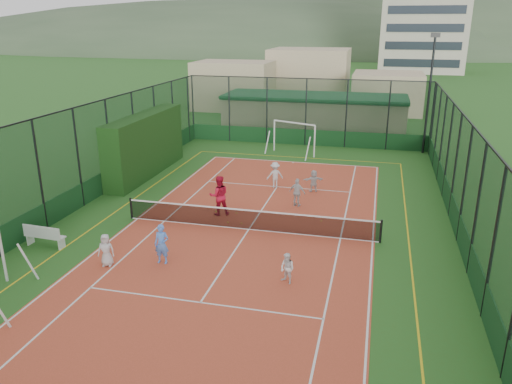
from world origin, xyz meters
TOP-DOWN VIEW (x-y plane):
  - ground at (0.00, 0.00)m, footprint 300.00×300.00m
  - court_slab at (0.00, 0.00)m, footprint 11.17×23.97m
  - tennis_net at (0.00, 0.00)m, footprint 11.67×0.12m
  - perimeter_fence at (0.00, 0.00)m, footprint 18.12×34.12m
  - floodlight_ne at (8.60, 16.60)m, footprint 0.60×0.26m
  - clubhouse at (0.00, 22.00)m, footprint 15.20×7.20m
  - distant_hills at (0.00, 150.00)m, footprint 200.00×60.00m
  - hedge_left at (-8.30, 6.99)m, footprint 1.27×8.47m
  - white_bench at (-7.80, -3.73)m, footprint 1.81×0.59m
  - futsal_goal_far at (-0.38, 14.13)m, footprint 3.57×2.22m
  - child_near_left at (-4.41, -4.69)m, footprint 0.71×0.54m
  - child_near_mid at (-2.43, -3.97)m, footprint 0.60×0.41m
  - child_near_right at (2.57, -4.38)m, footprint 0.70×0.66m
  - child_far_left at (-0.10, 6.26)m, footprint 1.10×0.91m
  - child_far_right at (1.61, 3.55)m, footprint 0.92×0.56m
  - child_far_back at (2.12, 6.06)m, footprint 1.19×0.75m
  - coach at (-1.86, 1.47)m, footprint 1.18×1.09m
  - tennis_balls at (-0.35, 1.27)m, footprint 5.28×1.29m

SIDE VIEW (x-z plane):
  - ground at x=0.00m, z-range 0.00..0.00m
  - distant_hills at x=0.00m, z-range -12.00..12.00m
  - court_slab at x=0.00m, z-range 0.00..0.01m
  - tennis_balls at x=-0.35m, z-range 0.01..0.08m
  - white_bench at x=-7.80m, z-range 0.00..1.00m
  - tennis_net at x=0.00m, z-range 0.00..1.06m
  - child_near_right at x=2.57m, z-range 0.01..1.16m
  - child_far_back at x=2.12m, z-range 0.01..1.24m
  - child_near_left at x=-4.41m, z-range 0.01..1.30m
  - child_far_right at x=1.61m, z-range 0.01..1.47m
  - child_far_left at x=-0.10m, z-range 0.01..1.48m
  - child_near_mid at x=-2.43m, z-range 0.01..1.59m
  - coach at x=-1.86m, z-range 0.01..1.97m
  - futsal_goal_far at x=-0.38m, z-range 0.00..2.23m
  - clubhouse at x=0.00m, z-range 0.00..3.15m
  - hedge_left at x=-8.30m, z-range 0.00..3.70m
  - perimeter_fence at x=0.00m, z-range 0.00..5.00m
  - floodlight_ne at x=8.60m, z-range 0.00..8.25m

